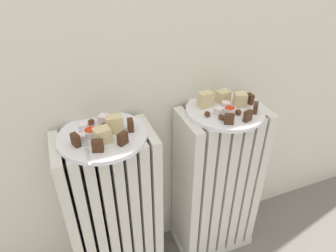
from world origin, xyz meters
name	(u,v)px	position (x,y,z in m)	size (l,w,h in m)	color
radiator_left	(114,215)	(-0.19, 0.28, 0.31)	(0.30, 0.17, 0.63)	silver
radiator_right	(216,185)	(0.19, 0.28, 0.31)	(0.30, 0.17, 0.63)	silver
plate_left	(103,136)	(-0.19, 0.28, 0.63)	(0.25, 0.25, 0.01)	white
plate_right	(225,110)	(0.19, 0.28, 0.63)	(0.25, 0.25, 0.01)	white
dark_cake_slice_left_0	(76,140)	(-0.27, 0.25, 0.65)	(0.03, 0.02, 0.03)	#472B19
dark_cake_slice_left_1	(98,146)	(-0.22, 0.21, 0.65)	(0.03, 0.02, 0.03)	#472B19
dark_cake_slice_left_2	(123,139)	(-0.15, 0.21, 0.65)	(0.03, 0.02, 0.03)	#472B19
dark_cake_slice_left_3	(131,125)	(-0.12, 0.27, 0.65)	(0.03, 0.02, 0.03)	#472B19
marble_cake_slice_left_0	(102,135)	(-0.20, 0.24, 0.66)	(0.04, 0.03, 0.04)	beige
marble_cake_slice_left_1	(115,124)	(-0.16, 0.28, 0.66)	(0.05, 0.03, 0.05)	beige
turkish_delight_left_0	(101,131)	(-0.20, 0.28, 0.65)	(0.02, 0.02, 0.02)	white
turkish_delight_left_1	(82,138)	(-0.25, 0.27, 0.65)	(0.02, 0.02, 0.02)	white
turkish_delight_left_2	(104,119)	(-0.18, 0.34, 0.65)	(0.03, 0.03, 0.03)	white
turkish_delight_left_3	(84,127)	(-0.24, 0.32, 0.65)	(0.02, 0.02, 0.02)	white
medjool_date_left_0	(115,119)	(-0.15, 0.33, 0.65)	(0.03, 0.02, 0.02)	#4C2814
medjool_date_left_1	(91,122)	(-0.22, 0.34, 0.65)	(0.03, 0.02, 0.02)	#4C2814
medjool_date_left_2	(104,126)	(-0.19, 0.31, 0.65)	(0.02, 0.02, 0.02)	#4C2814
jam_bowl_left	(91,132)	(-0.22, 0.28, 0.65)	(0.04, 0.04, 0.02)	white
dark_cake_slice_right_0	(229,119)	(0.16, 0.20, 0.65)	(0.03, 0.01, 0.03)	#472B19
dark_cake_slice_right_1	(248,116)	(0.22, 0.19, 0.65)	(0.03, 0.01, 0.03)	#472B19
dark_cake_slice_right_2	(256,108)	(0.27, 0.22, 0.65)	(0.03, 0.01, 0.03)	#472B19
dark_cake_slice_right_3	(250,99)	(0.29, 0.28, 0.65)	(0.03, 0.01, 0.03)	#472B19
marble_cake_slice_right_0	(205,99)	(0.14, 0.32, 0.66)	(0.05, 0.03, 0.05)	beige
marble_cake_slice_right_1	(240,100)	(0.25, 0.28, 0.66)	(0.04, 0.04, 0.05)	beige
marble_cake_slice_right_2	(223,96)	(0.21, 0.32, 0.66)	(0.04, 0.03, 0.04)	beige
turkish_delight_right_0	(219,111)	(0.16, 0.26, 0.65)	(0.02, 0.02, 0.02)	white
turkish_delight_right_1	(226,105)	(0.19, 0.28, 0.65)	(0.02, 0.02, 0.02)	white
medjool_date_right_0	(207,114)	(0.12, 0.26, 0.64)	(0.02, 0.02, 0.01)	#4C2814
medjool_date_right_1	(239,112)	(0.21, 0.23, 0.65)	(0.02, 0.02, 0.02)	#4C2814
medjool_date_right_2	(222,117)	(0.15, 0.23, 0.65)	(0.02, 0.02, 0.01)	#4C2814
medjool_date_right_3	(240,99)	(0.26, 0.31, 0.65)	(0.02, 0.02, 0.02)	#4C2814
jam_bowl_right	(229,110)	(0.19, 0.25, 0.65)	(0.04, 0.04, 0.02)	white
fork	(87,151)	(-0.25, 0.22, 0.64)	(0.02, 0.11, 0.00)	#B7B7BC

